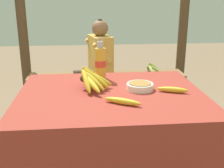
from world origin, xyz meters
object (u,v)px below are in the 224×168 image
at_px(serving_bowl, 140,86).
at_px(loose_banana_front, 122,101).
at_px(banana_bunch_ripe, 91,78).
at_px(water_bottle, 100,63).
at_px(seated_vendor, 96,60).
at_px(loose_banana_side, 173,90).
at_px(banana_bunch_green, 152,68).
at_px(wooden_bench, 107,80).

xyz_separation_m(serving_bowl, loose_banana_front, (-0.14, -0.24, -0.01)).
xyz_separation_m(banana_bunch_ripe, water_bottle, (0.07, 0.22, 0.04)).
bearing_deg(water_bottle, serving_bowl, -48.74).
bearing_deg(water_bottle, seated_vendor, 89.62).
bearing_deg(loose_banana_side, water_bottle, 141.03).
bearing_deg(banana_bunch_green, seated_vendor, -175.80).
height_order(water_bottle, loose_banana_side, water_bottle).
distance_m(loose_banana_front, seated_vendor, 1.61).
xyz_separation_m(wooden_bench, seated_vendor, (-0.12, -0.04, 0.24)).
relative_size(banana_bunch_ripe, loose_banana_front, 1.81).
bearing_deg(serving_bowl, banana_bunch_ripe, 171.08).
distance_m(loose_banana_side, banana_bunch_green, 1.52).
height_order(serving_bowl, loose_banana_front, serving_bowl).
relative_size(water_bottle, seated_vendor, 0.28).
relative_size(banana_bunch_ripe, banana_bunch_green, 1.22).
bearing_deg(loose_banana_front, wooden_bench, 88.69).
bearing_deg(water_bottle, loose_banana_side, -38.97).
bearing_deg(wooden_bench, water_bottle, -96.56).
bearing_deg(water_bottle, banana_bunch_green, 60.16).
bearing_deg(wooden_bench, banana_bunch_green, 0.41).
distance_m(wooden_bench, seated_vendor, 0.28).
bearing_deg(seated_vendor, serving_bowl, 86.46).
height_order(serving_bowl, banana_bunch_green, serving_bowl).
relative_size(water_bottle, wooden_bench, 0.17).
height_order(serving_bowl, water_bottle, water_bottle).
bearing_deg(serving_bowl, loose_banana_front, -120.88).
bearing_deg(serving_bowl, banana_bunch_green, 73.50).
height_order(water_bottle, loose_banana_front, water_bottle).
distance_m(loose_banana_side, wooden_bench, 1.55).
xyz_separation_m(banana_bunch_ripe, wooden_bench, (0.20, 1.36, -0.43)).
bearing_deg(banana_bunch_ripe, loose_banana_side, -13.91).
height_order(loose_banana_side, seated_vendor, seated_vendor).
xyz_separation_m(loose_banana_front, banana_bunch_green, (0.56, 1.65, -0.25)).
relative_size(loose_banana_front, loose_banana_side, 1.10).
xyz_separation_m(loose_banana_front, wooden_bench, (0.04, 1.64, -0.38)).
distance_m(banana_bunch_ripe, wooden_bench, 1.44).
bearing_deg(loose_banana_side, seated_vendor, 106.23).
xyz_separation_m(seated_vendor, banana_bunch_green, (0.65, 0.05, -0.11)).
bearing_deg(wooden_bench, banana_bunch_ripe, -98.44).
distance_m(serving_bowl, loose_banana_front, 0.28).
bearing_deg(seated_vendor, banana_bunch_ripe, 73.52).
height_order(banana_bunch_ripe, loose_banana_front, banana_bunch_ripe).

